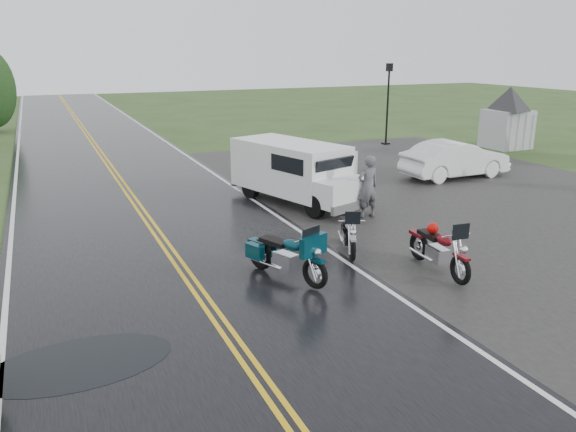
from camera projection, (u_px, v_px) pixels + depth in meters
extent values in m
plane|color=#2D471E|center=(205.00, 302.00, 11.73)|extent=(120.00, 120.00, 0.00)
cube|color=black|center=(129.00, 193.00, 20.47)|extent=(8.00, 100.00, 0.04)
cube|color=black|center=(460.00, 194.00, 20.40)|extent=(14.00, 24.00, 0.03)
imported|color=#545359|center=(368.00, 187.00, 17.32)|extent=(0.72, 0.48, 1.95)
imported|color=white|center=(455.00, 160.00, 22.82)|extent=(4.57, 1.65, 1.50)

